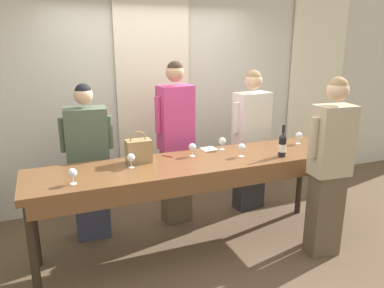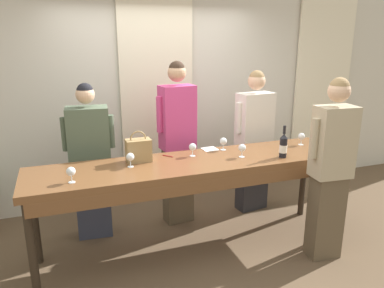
% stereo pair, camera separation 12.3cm
% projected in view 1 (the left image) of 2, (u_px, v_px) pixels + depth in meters
% --- Properties ---
extents(ground_plane, '(18.00, 18.00, 0.00)m').
position_uv_depth(ground_plane, '(195.00, 248.00, 3.91)').
color(ground_plane, brown).
extents(wall_back, '(12.00, 0.06, 2.80)m').
position_uv_depth(wall_back, '(152.00, 95.00, 4.80)').
color(wall_back, beige).
rests_on(wall_back, ground_plane).
extents(curtain_panel_center, '(0.94, 0.03, 2.69)m').
position_uv_depth(curtain_panel_center, '(154.00, 100.00, 4.76)').
color(curtain_panel_center, '#EFE5C6').
rests_on(curtain_panel_center, ground_plane).
extents(curtain_panel_right, '(0.94, 0.03, 2.69)m').
position_uv_depth(curtain_panel_right, '(315.00, 90.00, 5.67)').
color(curtain_panel_right, '#EFE5C6').
rests_on(curtain_panel_right, ground_plane).
extents(tasting_bar, '(3.18, 0.72, 0.96)m').
position_uv_depth(tasting_bar, '(196.00, 170.00, 3.65)').
color(tasting_bar, brown).
rests_on(tasting_bar, ground_plane).
extents(wine_bottle, '(0.08, 0.08, 0.32)m').
position_uv_depth(wine_bottle, '(282.00, 145.00, 3.74)').
color(wine_bottle, black).
rests_on(wine_bottle, tasting_bar).
extents(handbag, '(0.24, 0.14, 0.30)m').
position_uv_depth(handbag, '(139.00, 151.00, 3.58)').
color(handbag, '#997A4C').
rests_on(handbag, tasting_bar).
extents(wine_glass_front_left, '(0.08, 0.08, 0.14)m').
position_uv_depth(wine_glass_front_left, '(222.00, 141.00, 3.97)').
color(wine_glass_front_left, white).
rests_on(wine_glass_front_left, tasting_bar).
extents(wine_glass_front_mid, '(0.08, 0.08, 0.14)m').
position_uv_depth(wine_glass_front_mid, '(72.00, 173.00, 3.04)').
color(wine_glass_front_mid, white).
rests_on(wine_glass_front_mid, tasting_bar).
extents(wine_glass_front_right, '(0.08, 0.08, 0.14)m').
position_uv_depth(wine_glass_front_right, '(192.00, 147.00, 3.76)').
color(wine_glass_front_right, white).
rests_on(wine_glass_front_right, tasting_bar).
extents(wine_glass_center_left, '(0.08, 0.08, 0.14)m').
position_uv_depth(wine_glass_center_left, '(299.00, 136.00, 4.19)').
color(wine_glass_center_left, white).
rests_on(wine_glass_center_left, tasting_bar).
extents(wine_glass_center_mid, '(0.08, 0.08, 0.14)m').
position_uv_depth(wine_glass_center_mid, '(131.00, 158.00, 3.43)').
color(wine_glass_center_mid, white).
rests_on(wine_glass_center_mid, tasting_bar).
extents(wine_glass_center_right, '(0.08, 0.08, 0.14)m').
position_uv_depth(wine_glass_center_right, '(242.00, 148.00, 3.74)').
color(wine_glass_center_right, white).
rests_on(wine_glass_center_right, tasting_bar).
extents(napkin, '(0.16, 0.16, 0.00)m').
position_uv_depth(napkin, '(209.00, 149.00, 4.02)').
color(napkin, white).
rests_on(napkin, tasting_bar).
extents(pen, '(0.09, 0.10, 0.01)m').
position_uv_depth(pen, '(167.00, 156.00, 3.76)').
color(pen, maroon).
rests_on(pen, tasting_bar).
extents(guest_olive_jacket, '(0.54, 0.31, 1.68)m').
position_uv_depth(guest_olive_jacket, '(89.00, 163.00, 3.93)').
color(guest_olive_jacket, '#383D51').
rests_on(guest_olive_jacket, ground_plane).
extents(guest_pink_top, '(0.50, 0.27, 1.88)m').
position_uv_depth(guest_pink_top, '(176.00, 142.00, 4.24)').
color(guest_pink_top, brown).
rests_on(guest_pink_top, ground_plane).
extents(guest_cream_sweater, '(0.55, 0.28, 1.75)m').
position_uv_depth(guest_cream_sweater, '(251.00, 140.00, 4.61)').
color(guest_cream_sweater, '#28282D').
rests_on(guest_cream_sweater, ground_plane).
extents(host_pouring, '(0.48, 0.27, 1.78)m').
position_uv_depth(host_pouring, '(330.00, 167.00, 3.58)').
color(host_pouring, brown).
rests_on(host_pouring, ground_plane).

